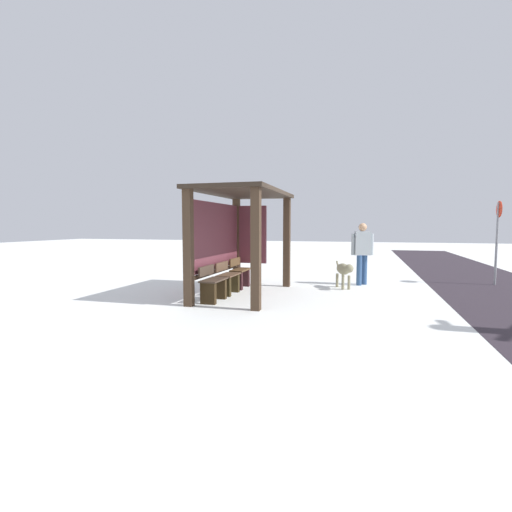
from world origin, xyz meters
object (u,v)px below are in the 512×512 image
at_px(bench_center_inside, 228,281).
at_px(dog, 344,270).
at_px(bus_shelter, 237,221).
at_px(bench_left_inside, 213,286).
at_px(bench_right_inside, 240,275).
at_px(person_walking, 362,249).
at_px(street_sign, 497,233).

distance_m(bench_center_inside, dog, 3.03).
distance_m(bus_shelter, bench_left_inside, 1.74).
bearing_deg(bench_right_inside, person_walking, -65.11).
height_order(bus_shelter, person_walking, bus_shelter).
relative_size(bench_left_inside, bench_center_inside, 1.00).
bearing_deg(street_sign, bench_right_inside, 110.01).
bearing_deg(bench_left_inside, dog, -46.67).
relative_size(bus_shelter, bench_right_inside, 4.06).
relative_size(bench_center_inside, street_sign, 0.36).
bearing_deg(person_walking, bench_right_inside, 114.89).
height_order(person_walking, dog, person_walking).
bearing_deg(bus_shelter, street_sign, -63.43).
bearing_deg(bench_right_inside, dog, -76.29).
bearing_deg(bench_right_inside, bench_left_inside, 179.96).
height_order(bench_left_inside, person_walking, person_walking).
xyz_separation_m(bus_shelter, dog, (1.43, -2.41, -1.25)).
xyz_separation_m(bench_left_inside, person_walking, (3.23, -3.04, 0.66)).
bearing_deg(dog, bus_shelter, 120.65).
bearing_deg(dog, bench_right_inside, 103.71).
relative_size(bench_left_inside, dog, 0.87).
height_order(bus_shelter, bench_left_inside, bus_shelter).
bearing_deg(bench_center_inside, dog, -59.31).
bearing_deg(bench_center_inside, bench_left_inside, -179.99).
height_order(bus_shelter, street_sign, bus_shelter).
xyz_separation_m(bench_center_inside, dog, (1.54, -2.60, 0.15)).
bearing_deg(bench_left_inside, bus_shelter, -10.62).
xyz_separation_m(person_walking, dog, (-0.77, 0.44, -0.50)).
distance_m(bench_right_inside, street_sign, 7.04).
bearing_deg(bench_center_inside, bus_shelter, -58.78).
distance_m(bench_left_inside, bench_right_inside, 1.82).
xyz_separation_m(bus_shelter, bench_center_inside, (-0.12, 0.19, -1.40)).
xyz_separation_m(bus_shelter, bench_left_inside, (-1.03, 0.19, -1.40)).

